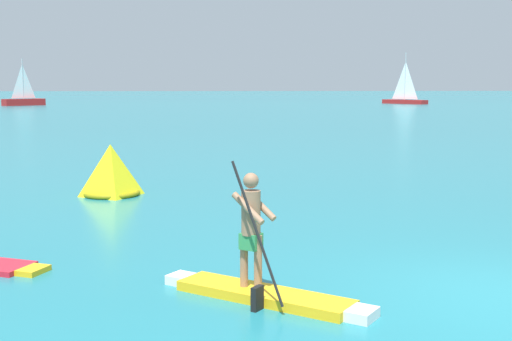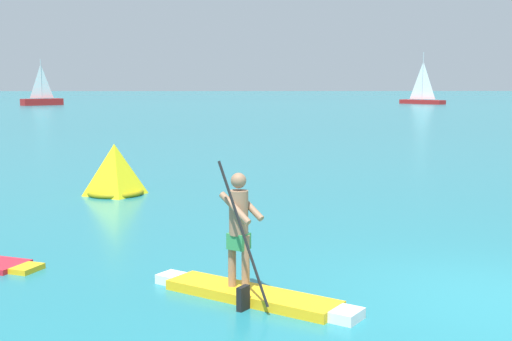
% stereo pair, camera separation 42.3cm
% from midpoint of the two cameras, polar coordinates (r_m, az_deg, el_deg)
% --- Properties ---
extents(ground, '(440.00, 440.00, 0.00)m').
position_cam_midpoint_polar(ground, '(9.93, 19.58, -10.06)').
color(ground, '#1E727F').
extents(paddleboarder_mid_center, '(2.79, 2.17, 1.93)m').
position_cam_midpoint_polar(paddleboarder_mid_center, '(9.17, -0.90, -8.89)').
color(paddleboarder_mid_center, yellow).
rests_on(paddleboarder_mid_center, ground).
extents(race_marker_buoy, '(1.51, 1.51, 1.33)m').
position_cam_midpoint_polar(race_marker_buoy, '(17.88, -12.85, -0.17)').
color(race_marker_buoy, yellow).
rests_on(race_marker_buoy, ground).
extents(sailboat_left_horizon, '(4.92, 4.55, 5.90)m').
position_cam_midpoint_polar(sailboat_left_horizon, '(90.79, -19.21, 5.69)').
color(sailboat_left_horizon, '#A51E1E').
rests_on(sailboat_left_horizon, ground).
extents(sailboat_right_horizon, '(5.29, 6.01, 6.95)m').
position_cam_midpoint_polar(sailboat_right_horizon, '(94.81, 12.36, 6.04)').
color(sailboat_right_horizon, '#A51E1E').
rests_on(sailboat_right_horizon, ground).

